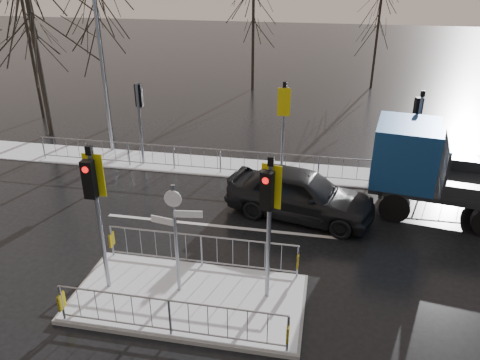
% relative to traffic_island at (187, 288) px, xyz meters
% --- Properties ---
extents(ground, '(120.00, 120.00, 0.00)m').
position_rel_traffic_island_xyz_m(ground, '(0.01, -0.01, -0.39)').
color(ground, black).
rests_on(ground, ground).
extents(snow_verge, '(30.00, 2.00, 0.04)m').
position_rel_traffic_island_xyz_m(snow_verge, '(0.01, 8.59, -0.37)').
color(snow_verge, white).
rests_on(snow_verge, ground).
extents(lane_markings, '(8.00, 11.38, 0.01)m').
position_rel_traffic_island_xyz_m(lane_markings, '(0.01, -0.34, -0.39)').
color(lane_markings, silver).
rests_on(lane_markings, ground).
extents(traffic_island, '(6.00, 3.04, 4.15)m').
position_rel_traffic_island_xyz_m(traffic_island, '(0.00, 0.00, 0.00)').
color(traffic_island, slate).
rests_on(traffic_island, ground).
extents(far_kerb_fixtures, '(18.00, 0.65, 3.83)m').
position_rel_traffic_island_xyz_m(far_kerb_fixtures, '(0.31, 8.08, 0.63)').
color(far_kerb_fixtures, gray).
rests_on(far_kerb_fixtures, ground).
extents(car_far_lane, '(5.36, 3.10, 1.71)m').
position_rel_traffic_island_xyz_m(car_far_lane, '(2.49, 5.01, 0.47)').
color(car_far_lane, black).
rests_on(car_far_lane, ground).
extents(flatbed_truck, '(7.03, 3.44, 3.12)m').
position_rel_traffic_island_xyz_m(flatbed_truck, '(6.86, 6.17, 1.27)').
color(flatbed_truck, black).
rests_on(flatbed_truck, ground).
extents(tree_near_a, '(4.75, 4.75, 8.97)m').
position_rel_traffic_island_xyz_m(tree_near_a, '(-10.49, 10.99, 5.72)').
color(tree_near_a, black).
rests_on(tree_near_a, ground).
extents(tree_near_b, '(4.00, 4.00, 7.55)m').
position_rel_traffic_island_xyz_m(tree_near_b, '(-7.99, 12.49, 4.76)').
color(tree_near_b, black).
rests_on(tree_near_b, ground).
extents(tree_near_c, '(3.50, 3.50, 6.61)m').
position_rel_traffic_island_xyz_m(tree_near_c, '(-12.49, 13.49, 4.11)').
color(tree_near_c, black).
rests_on(tree_near_c, ground).
extents(tree_far_a, '(3.75, 3.75, 7.08)m').
position_rel_traffic_island_xyz_m(tree_far_a, '(-1.99, 21.99, 4.43)').
color(tree_far_a, black).
rests_on(tree_far_a, ground).
extents(tree_far_b, '(3.25, 3.25, 6.14)m').
position_rel_traffic_island_xyz_m(tree_far_b, '(6.01, 23.99, 3.79)').
color(tree_far_b, black).
rests_on(tree_far_b, ground).
extents(street_lamp_left, '(1.25, 0.18, 8.20)m').
position_rel_traffic_island_xyz_m(street_lamp_left, '(-6.42, 9.49, 4.10)').
color(street_lamp_left, gray).
rests_on(street_lamp_left, ground).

